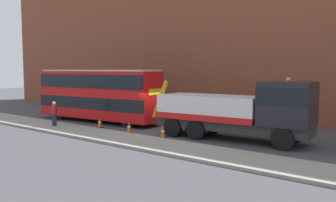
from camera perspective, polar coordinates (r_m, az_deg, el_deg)
The scene contains 9 objects.
ground_plane at distance 23.97m, azimuth -0.94°, elevation -4.65°, with size 120.00×120.00×0.00m, color #424247.
near_kerb at distance 20.92m, azimuth -8.26°, elevation -5.94°, with size 60.00×2.80×0.15m, color gray.
building_facade at distance 30.18m, azimuth 8.44°, elevation 12.69°, with size 60.00×1.50×16.00m.
recovery_tow_truck at distance 20.46m, azimuth 11.44°, elevation -1.46°, with size 10.22×3.33×3.67m.
double_decker_bus at distance 27.96m, azimuth -11.25°, elevation 1.26°, with size 11.17×3.40×4.06m.
pedestrian_onlooker at distance 25.70m, azimuth -18.00°, elevation -2.02°, with size 0.43×0.48×1.71m.
traffic_cone_near_bus at distance 25.11m, azimuth -11.03°, elevation -3.51°, with size 0.36×0.36×0.72m.
traffic_cone_midway at distance 22.74m, azimuth -6.36°, elevation -4.34°, with size 0.36×0.36×0.72m.
traffic_cone_near_truck at distance 21.10m, azimuth -0.85°, elevation -5.06°, with size 0.36×0.36×0.72m.
Camera 1 is at (14.91, -18.31, 4.08)m, focal length 37.54 mm.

